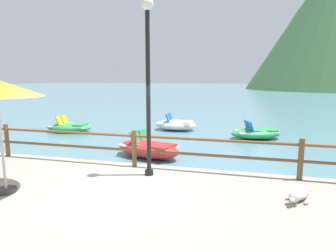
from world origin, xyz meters
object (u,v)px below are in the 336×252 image
pedal_boat_1 (69,127)px  pedal_boat_0 (256,133)px  lamp_post (148,72)px  pedal_boat_2 (148,148)px  pedal_boat_4 (176,125)px  dog_resting (299,194)px

pedal_boat_1 → pedal_boat_0: bearing=4.0°
lamp_post → pedal_boat_2: size_ratio=1.51×
lamp_post → pedal_boat_4: 8.53m
dog_resting → pedal_boat_4: pedal_boat_4 is taller
lamp_post → pedal_boat_1: (-6.27, 6.21, -2.56)m
pedal_boat_0 → pedal_boat_2: (-3.71, -4.03, 0.05)m
pedal_boat_0 → lamp_post: bearing=-111.9°
lamp_post → pedal_boat_1: lamp_post is taller
pedal_boat_1 → pedal_boat_2: bearing=-32.6°
pedal_boat_2 → pedal_boat_4: bearing=92.5°
dog_resting → pedal_boat_0: 7.49m
pedal_boat_0 → pedal_boat_2: 5.47m
pedal_boat_0 → pedal_boat_4: size_ratio=1.15×
lamp_post → pedal_boat_2: (-0.96, 2.81, -2.50)m
lamp_post → pedal_boat_4: lamp_post is taller
pedal_boat_2 → pedal_boat_1: bearing=147.4°
lamp_post → dog_resting: bearing=-11.2°
dog_resting → pedal_boat_2: (-4.14, 3.44, -0.22)m
pedal_boat_1 → pedal_boat_2: (5.31, -3.40, 0.06)m
lamp_post → dog_resting: lamp_post is taller
pedal_boat_0 → pedal_boat_2: pedal_boat_2 is taller
pedal_boat_2 → pedal_boat_4: pedal_boat_2 is taller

